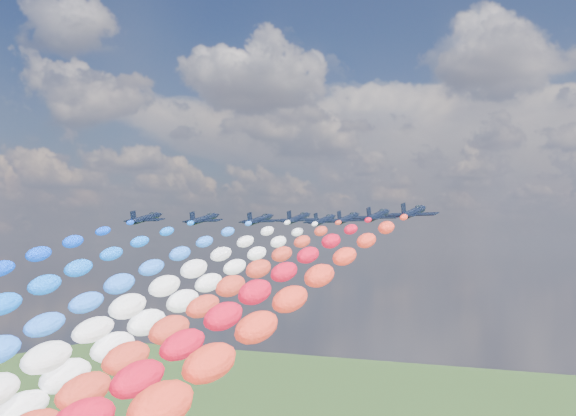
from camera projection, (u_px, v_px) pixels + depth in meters
The scene contains 14 objects.
jet_0 at pixel (146, 218), 168.52m from camera, with size 9.28×12.45×2.74m, color black, non-canonical shape.
jet_1 at pixel (204, 219), 172.49m from camera, with size 9.28×12.45×2.74m, color black, non-canonical shape.
jet_2 at pixel (260, 219), 175.95m from camera, with size 9.28×12.45×2.74m, color black, non-canonical shape.
trail_2 at pixel (67, 327), 121.01m from camera, with size 5.46×117.52×41.10m, color #266DF6, non-canonical shape.
jet_3 at pixel (298, 218), 168.28m from camera, with size 9.28×12.45×2.74m, color black, non-canonical shape.
trail_3 at pixel (110, 332), 113.35m from camera, with size 5.46×117.52×41.10m, color white, non-canonical shape.
jet_4 at pixel (324, 220), 179.57m from camera, with size 9.28×12.45×2.74m, color black, non-canonical shape.
trail_4 at pixel (165, 324), 124.63m from camera, with size 5.46×117.52×41.10m, color white, non-canonical shape.
jet_5 at pixel (348, 218), 168.53m from camera, with size 9.28×12.45×2.74m, color black, non-canonical shape.
trail_5 at pixel (184, 332), 113.59m from camera, with size 5.46×117.52×41.10m, color red, non-canonical shape.
jet_6 at pixel (378, 215), 152.25m from camera, with size 9.28×12.45×2.74m, color black, non-canonical shape.
trail_6 at pixel (204, 347), 97.32m from camera, with size 5.46×117.52×41.10m, color red, non-canonical shape.
jet_7 at pixel (413, 212), 137.96m from camera, with size 9.28×12.45×2.74m, color black, non-canonical shape.
trail_7 at pixel (233, 364), 83.02m from camera, with size 5.46×117.52×41.10m, color #F83623, non-canonical shape.
Camera 1 is at (76.14, -139.77, 85.96)m, focal length 47.68 mm.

